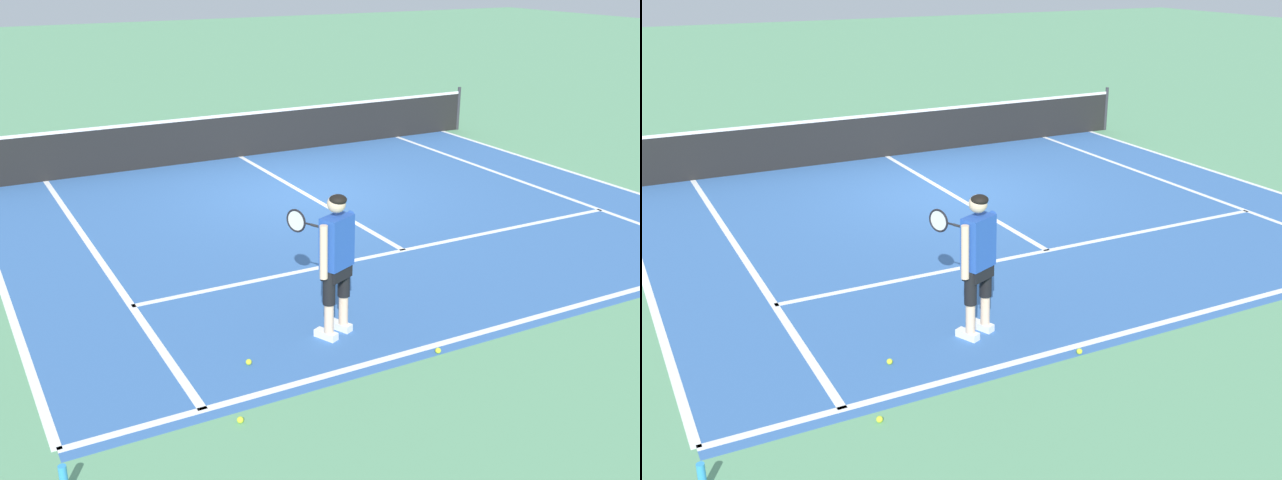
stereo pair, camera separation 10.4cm
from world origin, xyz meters
The scene contains 14 objects.
ground_plane centered at (0.00, 0.00, 0.00)m, with size 80.00×80.00×0.00m, color #609E70.
court_inner_surface centered at (0.00, -1.43, 0.00)m, with size 10.98×9.44×0.00m, color #3866A8.
line_baseline centered at (0.00, -5.95, 0.00)m, with size 10.98×0.10×0.01m, color white.
line_service centered at (0.00, -3.31, 0.00)m, with size 8.23×0.10×0.01m, color white.
line_centre_service centered at (0.00, -0.11, 0.00)m, with size 0.10×6.40×0.01m, color white.
line_singles_left centered at (-4.12, -1.43, 0.00)m, with size 0.10×9.04×0.01m, color white.
line_singles_right centered at (4.12, -1.43, 0.00)m, with size 0.10×9.04×0.01m, color white.
line_doubles_right centered at (5.49, -1.43, 0.00)m, with size 0.10×9.04×0.01m, color white.
tennis_net centered at (0.00, 3.09, 0.50)m, with size 11.96×0.08×1.07m.
tennis_player centered at (-2.21, -5.16, 0.99)m, with size 0.56×1.23×1.71m.
tennis_ball_near_feet centered at (-3.88, -6.32, 0.03)m, with size 0.07×0.07×0.07m, color #CCE02D.
tennis_ball_by_baseline centered at (-3.38, -5.35, 0.03)m, with size 0.07×0.07×0.07m, color #CCE02D.
tennis_ball_mid_court centered at (-1.42, -6.10, 0.03)m, with size 0.07×0.07×0.07m, color #CCE02D.
water_bottle centered at (-5.53, -6.57, 0.13)m, with size 0.07×0.07×0.27m, color #3393D6.
Camera 1 is at (-6.07, -12.05, 4.15)m, focal length 42.49 mm.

